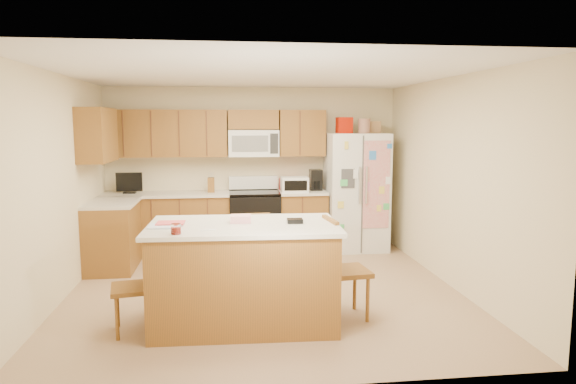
{
  "coord_description": "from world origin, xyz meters",
  "views": [
    {
      "loc": [
        -0.43,
        -5.8,
        1.96
      ],
      "look_at": [
        0.32,
        0.35,
        1.12
      ],
      "focal_mm": 32.0,
      "sensor_mm": 36.0,
      "label": 1
    }
  ],
  "objects": [
    {
      "name": "cabinetry",
      "position": [
        -0.98,
        1.79,
        0.91
      ],
      "size": [
        3.36,
        1.56,
        2.15
      ],
      "color": "brown",
      "rests_on": "ground"
    },
    {
      "name": "refrigerator",
      "position": [
        1.57,
        1.87,
        0.92
      ],
      "size": [
        0.9,
        0.79,
        2.04
      ],
      "color": "white",
      "rests_on": "ground"
    },
    {
      "name": "island",
      "position": [
        -0.27,
        -0.95,
        0.5
      ],
      "size": [
        1.85,
        1.12,
        1.09
      ],
      "color": "brown",
      "rests_on": "ground"
    },
    {
      "name": "windsor_chair_right",
      "position": [
        0.74,
        -0.91,
        0.49
      ],
      "size": [
        0.47,
        0.49,
        1.03
      ],
      "color": "brown",
      "rests_on": "ground"
    },
    {
      "name": "stove",
      "position": [
        0.0,
        1.94,
        0.47
      ],
      "size": [
        0.76,
        0.65,
        1.13
      ],
      "color": "black",
      "rests_on": "ground"
    },
    {
      "name": "ground",
      "position": [
        0.0,
        0.0,
        0.0
      ],
      "size": [
        4.5,
        4.5,
        0.0
      ],
      "primitive_type": "plane",
      "color": "tan",
      "rests_on": "ground"
    },
    {
      "name": "windsor_chair_back",
      "position": [
        -0.18,
        -0.28,
        0.47
      ],
      "size": [
        0.45,
        0.43,
        1.0
      ],
      "color": "brown",
      "rests_on": "ground"
    },
    {
      "name": "room_shell",
      "position": [
        0.0,
        0.0,
        1.44
      ],
      "size": [
        4.6,
        4.6,
        2.52
      ],
      "color": "beige",
      "rests_on": "ground"
    },
    {
      "name": "windsor_chair_left",
      "position": [
        -1.29,
        -1.03,
        0.43
      ],
      "size": [
        0.44,
        0.46,
        0.92
      ],
      "color": "brown",
      "rests_on": "ground"
    }
  ]
}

